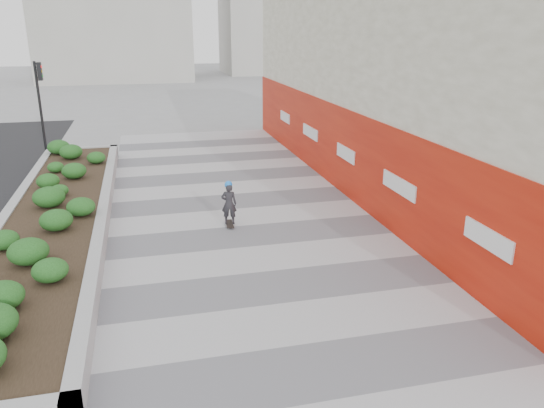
{
  "coord_description": "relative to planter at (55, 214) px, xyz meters",
  "views": [
    {
      "loc": [
        -2.82,
        -8.77,
        5.66
      ],
      "look_at": [
        0.43,
        4.42,
        1.1
      ],
      "focal_mm": 35.0,
      "sensor_mm": 36.0,
      "label": 1
    }
  ],
  "objects": [
    {
      "name": "walkway",
      "position": [
        5.5,
        -4.0,
        -0.41
      ],
      "size": [
        8.0,
        36.0,
        0.01
      ],
      "primitive_type": "cube",
      "color": "#A8A8AD",
      "rests_on": "ground"
    },
    {
      "name": "building",
      "position": [
        12.48,
        1.98,
        3.56
      ],
      "size": [
        6.04,
        24.08,
        8.0
      ],
      "color": "#B8B19D",
      "rests_on": "ground"
    },
    {
      "name": "traffic_signal_near",
      "position": [
        -1.73,
        10.5,
        2.34
      ],
      "size": [
        0.33,
        0.28,
        4.2
      ],
      "color": "black",
      "rests_on": "ground"
    },
    {
      "name": "ground",
      "position": [
        5.5,
        -7.0,
        -0.42
      ],
      "size": [
        160.0,
        160.0,
        0.0
      ],
      "primitive_type": "plane",
      "color": "gray",
      "rests_on": "ground"
    },
    {
      "name": "manhole_cover",
      "position": [
        6.0,
        -4.0,
        -0.42
      ],
      "size": [
        0.44,
        0.44,
        0.01
      ],
      "primitive_type": "cylinder",
      "color": "#595654",
      "rests_on": "ground"
    },
    {
      "name": "skateboarder",
      "position": [
        4.99,
        -1.08,
        0.29
      ],
      "size": [
        0.51,
        0.73,
        1.4
      ],
      "rotation": [
        0.0,
        0.0,
        -0.07
      ],
      "color": "beige",
      "rests_on": "ground"
    },
    {
      "name": "planter",
      "position": [
        0.0,
        0.0,
        0.0
      ],
      "size": [
        3.0,
        18.0,
        0.9
      ],
      "color": "#9E9EA0",
      "rests_on": "ground"
    }
  ]
}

